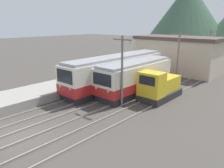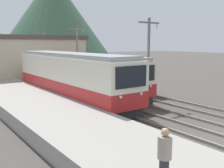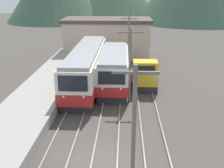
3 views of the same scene
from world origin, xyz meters
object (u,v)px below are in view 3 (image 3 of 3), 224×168
commuter_train_left (87,68)px  catenary_mast_near (134,127)px  catenary_mast_distant (128,28)px  shunting_locomotive (144,75)px  commuter_train_center (114,70)px  catenary_mast_mid (130,63)px  catenary_mast_far (129,40)px

commuter_train_left → catenary_mast_near: size_ratio=2.35×
catenary_mast_distant → shunting_locomotive: bearing=-85.2°
commuter_train_center → catenary_mast_near: (1.51, -15.06, 1.87)m
catenary_mast_near → catenary_mast_mid: size_ratio=1.00×
catenary_mast_mid → catenary_mast_near: bearing=-90.0°
commuter_train_left → commuter_train_center: bearing=-4.7°
shunting_locomotive → catenary_mast_far: catenary_mast_far is taller
catenary_mast_distant → commuter_train_center: bearing=-94.9°
shunting_locomotive → catenary_mast_far: size_ratio=0.81×
shunting_locomotive → catenary_mast_distant: (-1.49, 17.80, 2.30)m
shunting_locomotive → catenary_mast_near: 15.18m
commuter_train_left → catenary_mast_far: catenary_mast_far is taller
shunting_locomotive → catenary_mast_distant: bearing=94.8°
commuter_train_center → catenary_mast_mid: bearing=-70.0°
catenary_mast_mid → commuter_train_center: bearing=110.0°
catenary_mast_near → catenary_mast_distant: size_ratio=1.00×
catenary_mast_far → commuter_train_center: bearing=-102.6°
commuter_train_left → catenary_mast_far: (4.31, 6.52, 1.75)m
commuter_train_left → shunting_locomotive: size_ratio=2.91×
shunting_locomotive → catenary_mast_mid: catenary_mast_mid is taller
commuter_train_center → commuter_train_left: bearing=175.3°
shunting_locomotive → catenary_mast_near: bearing=-95.7°
commuter_train_left → shunting_locomotive: commuter_train_left is taller
commuter_train_center → shunting_locomotive: 3.03m
commuter_train_center → catenary_mast_mid: size_ratio=1.64×
shunting_locomotive → catenary_mast_far: (-1.49, 6.89, 2.30)m
catenary_mast_distant → catenary_mast_far: bearing=-90.0°
commuter_train_left → catenary_mast_mid: catenary_mast_mid is taller
commuter_train_center → catenary_mast_near: catenary_mast_near is taller
catenary_mast_near → catenary_mast_far: size_ratio=1.00×
commuter_train_center → catenary_mast_mid: (1.51, -4.15, 1.87)m
catenary_mast_far → catenary_mast_distant: same height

